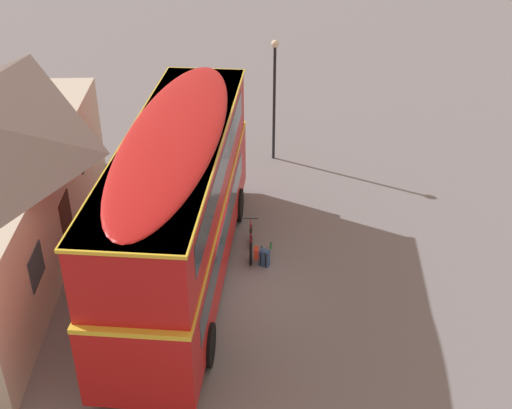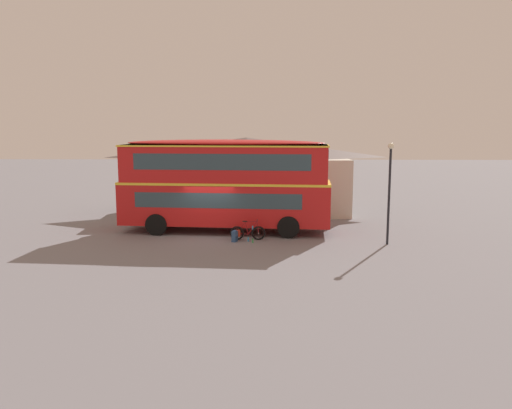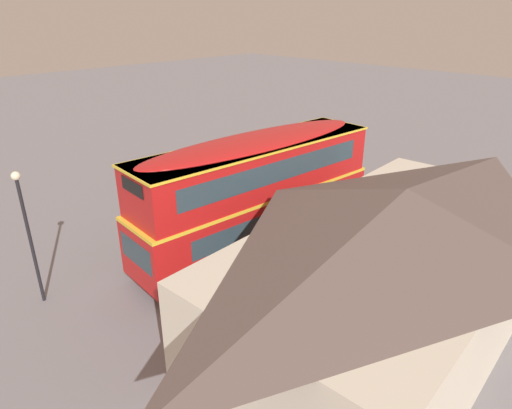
{
  "view_description": "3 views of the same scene",
  "coord_description": "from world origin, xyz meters",
  "px_view_note": "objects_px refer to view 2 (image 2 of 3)",
  "views": [
    {
      "loc": [
        -14.42,
        -0.99,
        11.49
      ],
      "look_at": [
        1.22,
        -0.8,
        2.18
      ],
      "focal_mm": 45.55,
      "sensor_mm": 36.0,
      "label": 1
    },
    {
      "loc": [
        2.95,
        -24.83,
        5.45
      ],
      "look_at": [
        2.36,
        -0.95,
        1.79
      ],
      "focal_mm": 35.88,
      "sensor_mm": 36.0,
      "label": 2
    },
    {
      "loc": [
        12.52,
        12.84,
        9.29
      ],
      "look_at": [
        0.2,
        0.73,
        1.66
      ],
      "focal_mm": 31.49,
      "sensor_mm": 36.0,
      "label": 3
    }
  ],
  "objects_px": {
    "double_decker_bus": "(225,181)",
    "water_bottle_blue_sports": "(248,239)",
    "water_bottle_green_metal": "(253,241)",
    "touring_bicycle": "(246,233)",
    "backpack_on_ground": "(235,236)",
    "street_lamp": "(390,182)"
  },
  "relations": [
    {
      "from": "double_decker_bus",
      "to": "water_bottle_blue_sports",
      "type": "distance_m",
      "value": 3.61
    },
    {
      "from": "water_bottle_green_metal",
      "to": "touring_bicycle",
      "type": "bearing_deg",
      "value": 118.45
    },
    {
      "from": "backpack_on_ground",
      "to": "street_lamp",
      "type": "xyz_separation_m",
      "value": [
        7.16,
        -0.34,
        2.61
      ]
    },
    {
      "from": "water_bottle_blue_sports",
      "to": "street_lamp",
      "type": "xyz_separation_m",
      "value": [
        6.51,
        -0.43,
        2.79
      ]
    },
    {
      "from": "double_decker_bus",
      "to": "touring_bicycle",
      "type": "bearing_deg",
      "value": -58.59
    },
    {
      "from": "water_bottle_blue_sports",
      "to": "street_lamp",
      "type": "height_order",
      "value": "street_lamp"
    },
    {
      "from": "touring_bicycle",
      "to": "water_bottle_blue_sports",
      "type": "distance_m",
      "value": 0.41
    },
    {
      "from": "double_decker_bus",
      "to": "touring_bicycle",
      "type": "relative_size",
      "value": 6.35
    },
    {
      "from": "touring_bicycle",
      "to": "street_lamp",
      "type": "relative_size",
      "value": 0.36
    },
    {
      "from": "touring_bicycle",
      "to": "water_bottle_green_metal",
      "type": "distance_m",
      "value": 0.72
    },
    {
      "from": "backpack_on_ground",
      "to": "street_lamp",
      "type": "height_order",
      "value": "street_lamp"
    },
    {
      "from": "street_lamp",
      "to": "touring_bicycle",
      "type": "bearing_deg",
      "value": 173.67
    },
    {
      "from": "backpack_on_ground",
      "to": "street_lamp",
      "type": "relative_size",
      "value": 0.12
    },
    {
      "from": "touring_bicycle",
      "to": "street_lamp",
      "type": "xyz_separation_m",
      "value": [
        6.61,
        -0.73,
        2.53
      ]
    },
    {
      "from": "water_bottle_blue_sports",
      "to": "street_lamp",
      "type": "distance_m",
      "value": 7.1
    },
    {
      "from": "street_lamp",
      "to": "double_decker_bus",
      "type": "bearing_deg",
      "value": 161.12
    },
    {
      "from": "water_bottle_blue_sports",
      "to": "backpack_on_ground",
      "type": "bearing_deg",
      "value": -172.59
    },
    {
      "from": "touring_bicycle",
      "to": "water_bottle_blue_sports",
      "type": "height_order",
      "value": "touring_bicycle"
    },
    {
      "from": "backpack_on_ground",
      "to": "double_decker_bus",
      "type": "bearing_deg",
      "value": 105.18
    },
    {
      "from": "backpack_on_ground",
      "to": "street_lamp",
      "type": "bearing_deg",
      "value": -2.73
    },
    {
      "from": "double_decker_bus",
      "to": "backpack_on_ground",
      "type": "relative_size",
      "value": 18.89
    },
    {
      "from": "touring_bicycle",
      "to": "water_bottle_blue_sports",
      "type": "relative_size",
      "value": 7.13
    }
  ]
}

